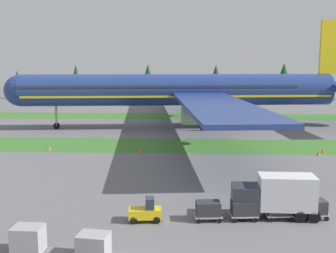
{
  "coord_description": "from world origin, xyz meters",
  "views": [
    {
      "loc": [
        3.11,
        -23.11,
        12.74
      ],
      "look_at": [
        0.44,
        33.08,
        4.0
      ],
      "focal_mm": 44.76,
      "sensor_mm": 36.0,
      "label": 1
    }
  ],
  "objects_px": {
    "airliner": "(191,90)",
    "taxiway_marker_2": "(318,153)",
    "taxiway_marker_0": "(140,151)",
    "baggage_tug": "(146,212)",
    "uld_container_0": "(28,239)",
    "cargo_dolly_fourth": "(313,207)",
    "uld_container_1": "(94,245)",
    "cargo_dolly_second": "(243,209)",
    "catering_truck": "(275,195)",
    "cargo_dolly_lead": "(208,209)",
    "taxiway_marker_3": "(323,150)",
    "cargo_dolly_third": "(279,208)",
    "taxiway_marker_1": "(49,148)"
  },
  "relations": [
    {
      "from": "airliner",
      "to": "taxiway_marker_2",
      "type": "bearing_deg",
      "value": -149.75
    },
    {
      "from": "taxiway_marker_0",
      "to": "baggage_tug",
      "type": "bearing_deg",
      "value": -82.44
    },
    {
      "from": "uld_container_0",
      "to": "taxiway_marker_0",
      "type": "xyz_separation_m",
      "value": [
        4.1,
        30.79,
        -0.54
      ]
    },
    {
      "from": "cargo_dolly_fourth",
      "to": "uld_container_1",
      "type": "xyz_separation_m",
      "value": [
        -16.51,
        -7.59,
        -0.15
      ]
    },
    {
      "from": "baggage_tug",
      "to": "cargo_dolly_second",
      "type": "xyz_separation_m",
      "value": [
        7.89,
        0.77,
        0.1
      ]
    },
    {
      "from": "catering_truck",
      "to": "baggage_tug",
      "type": "bearing_deg",
      "value": 98.69
    },
    {
      "from": "cargo_dolly_lead",
      "to": "cargo_dolly_second",
      "type": "bearing_deg",
      "value": -90.0
    },
    {
      "from": "cargo_dolly_fourth",
      "to": "taxiway_marker_0",
      "type": "height_order",
      "value": "cargo_dolly_fourth"
    },
    {
      "from": "uld_container_0",
      "to": "taxiway_marker_2",
      "type": "relative_size",
      "value": 3.26
    },
    {
      "from": "taxiway_marker_3",
      "to": "baggage_tug",
      "type": "bearing_deg",
      "value": -129.97
    },
    {
      "from": "cargo_dolly_fourth",
      "to": "taxiway_marker_3",
      "type": "height_order",
      "value": "cargo_dolly_fourth"
    },
    {
      "from": "baggage_tug",
      "to": "uld_container_1",
      "type": "relative_size",
      "value": 1.36
    },
    {
      "from": "baggage_tug",
      "to": "cargo_dolly_third",
      "type": "relative_size",
      "value": 1.16
    },
    {
      "from": "cargo_dolly_fourth",
      "to": "taxiway_marker_2",
      "type": "height_order",
      "value": "cargo_dolly_fourth"
    },
    {
      "from": "cargo_dolly_lead",
      "to": "cargo_dolly_second",
      "type": "height_order",
      "value": "same"
    },
    {
      "from": "taxiway_marker_0",
      "to": "cargo_dolly_fourth",
      "type": "bearing_deg",
      "value": -54.34
    },
    {
      "from": "uld_container_0",
      "to": "cargo_dolly_third",
      "type": "bearing_deg",
      "value": 20.63
    },
    {
      "from": "cargo_dolly_third",
      "to": "cargo_dolly_fourth",
      "type": "relative_size",
      "value": 1.0
    },
    {
      "from": "cargo_dolly_lead",
      "to": "cargo_dolly_third",
      "type": "relative_size",
      "value": 1.0
    },
    {
      "from": "uld_container_0",
      "to": "cargo_dolly_fourth",
      "type": "bearing_deg",
      "value": 18.69
    },
    {
      "from": "uld_container_0",
      "to": "taxiway_marker_2",
      "type": "bearing_deg",
      "value": 47.02
    },
    {
      "from": "baggage_tug",
      "to": "cargo_dolly_second",
      "type": "height_order",
      "value": "baggage_tug"
    },
    {
      "from": "uld_container_0",
      "to": "uld_container_1",
      "type": "relative_size",
      "value": 1.0
    },
    {
      "from": "uld_container_1",
      "to": "taxiway_marker_0",
      "type": "bearing_deg",
      "value": 90.86
    },
    {
      "from": "airliner",
      "to": "cargo_dolly_lead",
      "type": "relative_size",
      "value": 36.88
    },
    {
      "from": "catering_truck",
      "to": "taxiway_marker_0",
      "type": "relative_size",
      "value": 10.01
    },
    {
      "from": "baggage_tug",
      "to": "uld_container_0",
      "type": "height_order",
      "value": "baggage_tug"
    },
    {
      "from": "cargo_dolly_third",
      "to": "taxiway_marker_0",
      "type": "xyz_separation_m",
      "value": [
        -14.09,
        23.94,
        -0.57
      ]
    },
    {
      "from": "taxiway_marker_3",
      "to": "cargo_dolly_lead",
      "type": "bearing_deg",
      "value": -123.58
    },
    {
      "from": "cargo_dolly_third",
      "to": "taxiway_marker_1",
      "type": "xyz_separation_m",
      "value": [
        -27.67,
        25.86,
        -0.65
      ]
    },
    {
      "from": "cargo_dolly_second",
      "to": "uld_container_0",
      "type": "bearing_deg",
      "value": 107.64
    },
    {
      "from": "catering_truck",
      "to": "uld_container_1",
      "type": "xyz_separation_m",
      "value": [
        -13.38,
        -7.63,
        -1.18
      ]
    },
    {
      "from": "uld_container_0",
      "to": "airliner",
      "type": "bearing_deg",
      "value": 78.21
    },
    {
      "from": "cargo_dolly_lead",
      "to": "baggage_tug",
      "type": "bearing_deg",
      "value": 90.0
    },
    {
      "from": "uld_container_1",
      "to": "taxiway_marker_3",
      "type": "relative_size",
      "value": 2.91
    },
    {
      "from": "cargo_dolly_second",
      "to": "taxiway_marker_3",
      "type": "bearing_deg",
      "value": -34.85
    },
    {
      "from": "cargo_dolly_third",
      "to": "taxiway_marker_2",
      "type": "relative_size",
      "value": 3.81
    },
    {
      "from": "baggage_tug",
      "to": "cargo_dolly_fourth",
      "type": "distance_m",
      "value": 13.73
    },
    {
      "from": "taxiway_marker_0",
      "to": "taxiway_marker_3",
      "type": "xyz_separation_m",
      "value": [
        25.82,
        1.85,
        -0.01
      ]
    },
    {
      "from": "cargo_dolly_second",
      "to": "taxiway_marker_2",
      "type": "relative_size",
      "value": 3.81
    },
    {
      "from": "catering_truck",
      "to": "uld_container_0",
      "type": "distance_m",
      "value": 19.35
    },
    {
      "from": "cargo_dolly_fourth",
      "to": "cargo_dolly_third",
      "type": "bearing_deg",
      "value": 90.0
    },
    {
      "from": "baggage_tug",
      "to": "taxiway_marker_2",
      "type": "distance_m",
      "value": 32.81
    },
    {
      "from": "cargo_dolly_lead",
      "to": "cargo_dolly_fourth",
      "type": "height_order",
      "value": "same"
    },
    {
      "from": "uld_container_0",
      "to": "taxiway_marker_2",
      "type": "xyz_separation_m",
      "value": [
        28.68,
        30.78,
        -0.58
      ]
    },
    {
      "from": "cargo_dolly_lead",
      "to": "cargo_dolly_third",
      "type": "height_order",
      "value": "same"
    },
    {
      "from": "airliner",
      "to": "cargo_dolly_lead",
      "type": "bearing_deg",
      "value": 175.21
    },
    {
      "from": "cargo_dolly_third",
      "to": "taxiway_marker_0",
      "type": "relative_size",
      "value": 3.34
    },
    {
      "from": "cargo_dolly_lead",
      "to": "taxiway_marker_3",
      "type": "distance_m",
      "value": 31.64
    },
    {
      "from": "uld_container_0",
      "to": "taxiway_marker_0",
      "type": "height_order",
      "value": "uld_container_0"
    }
  ]
}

